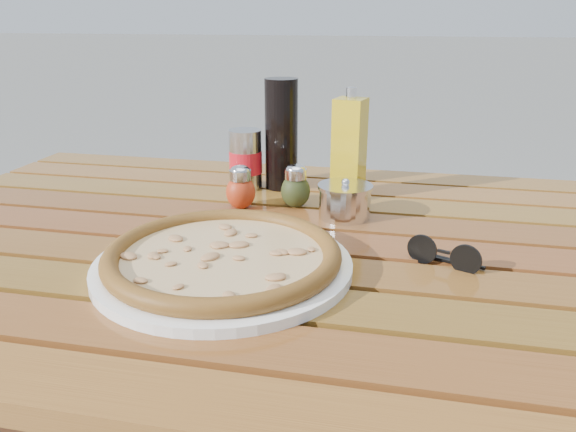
% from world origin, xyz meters
% --- Properties ---
extents(table, '(1.40, 0.90, 0.75)m').
position_xyz_m(table, '(0.00, -0.00, 0.67)').
color(table, '#381B0C').
rests_on(table, ground).
extents(plate, '(0.44, 0.44, 0.01)m').
position_xyz_m(plate, '(-0.06, -0.14, 0.76)').
color(plate, white).
rests_on(plate, table).
extents(pizza, '(0.41, 0.41, 0.03)m').
position_xyz_m(pizza, '(-0.06, -0.14, 0.77)').
color(pizza, beige).
rests_on(pizza, plate).
extents(pepper_shaker, '(0.07, 0.07, 0.08)m').
position_xyz_m(pepper_shaker, '(-0.11, 0.13, 0.79)').
color(pepper_shaker, red).
rests_on(pepper_shaker, table).
extents(oregano_shaker, '(0.05, 0.05, 0.08)m').
position_xyz_m(oregano_shaker, '(-0.01, 0.16, 0.79)').
color(oregano_shaker, '#323B17').
rests_on(oregano_shaker, table).
extents(dark_bottle, '(0.08, 0.08, 0.22)m').
position_xyz_m(dark_bottle, '(-0.07, 0.27, 0.86)').
color(dark_bottle, black).
rests_on(dark_bottle, table).
extents(soda_can, '(0.09, 0.09, 0.12)m').
position_xyz_m(soda_can, '(-0.14, 0.25, 0.81)').
color(soda_can, silver).
rests_on(soda_can, table).
extents(olive_oil_cruet, '(0.07, 0.07, 0.21)m').
position_xyz_m(olive_oil_cruet, '(0.07, 0.24, 0.85)').
color(olive_oil_cruet, gold).
rests_on(olive_oil_cruet, table).
extents(parmesan_tin, '(0.10, 0.10, 0.07)m').
position_xyz_m(parmesan_tin, '(0.08, 0.12, 0.78)').
color(parmesan_tin, silver).
rests_on(parmesan_tin, table).
extents(sunglasses, '(0.11, 0.06, 0.04)m').
position_xyz_m(sunglasses, '(0.24, -0.05, 0.77)').
color(sunglasses, black).
rests_on(sunglasses, table).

